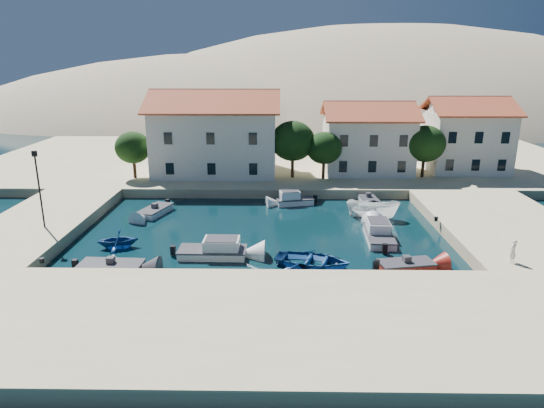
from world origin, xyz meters
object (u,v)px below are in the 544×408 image
Objects in this scene: cabin_cruiser_south at (212,250)px; pedestrian at (513,251)px; cabin_cruiser_east at (379,234)px; boat_east at (372,218)px; lamppost at (38,182)px; building_right at (466,133)px; rowboat_south at (312,266)px; building_left at (216,131)px; building_mid at (367,136)px.

pedestrian is (20.45, -3.07, 1.33)m from cabin_cruiser_south.
cabin_cruiser_east is 5.74m from boat_east.
pedestrian is (34.55, -6.65, -2.95)m from lamppost.
rowboat_south is (-20.11, -27.16, -5.47)m from building_right.
building_right is 1.96× the size of boat_east.
building_left is 1.56× the size of building_right.
rowboat_south is at bearing -13.58° from lamppost.
building_mid is 27.89m from rowboat_south.
rowboat_south is (7.29, -1.59, -0.48)m from cabin_cruiser_south.
building_left is 2.78× the size of rowboat_south.
building_right reaches higher than pedestrian.
building_right is at bearing -21.61° from rowboat_south.
cabin_cruiser_south is (-15.41, -24.58, -4.75)m from building_mid.
lamppost is 3.87× the size of pedestrian.
building_left is 35.48m from pedestrian.
building_left reaches higher than cabin_cruiser_south.
lamppost is 1.18× the size of rowboat_south.
lamppost is at bearing 93.02° from cabin_cruiser_east.
building_left is 2.92× the size of cabin_cruiser_south.
lamppost is (-41.50, -22.00, -0.72)m from building_right.
building_left is at bearing 97.14° from cabin_cruiser_south.
boat_east is (13.50, 9.34, -0.48)m from cabin_cruiser_south.
building_left is 1.40× the size of building_mid.
building_mid is 6.53× the size of pedestrian.
building_mid is 12.04m from building_right.
rowboat_south is (9.89, -25.16, -5.94)m from building_left.
building_mid is 1.69× the size of lamppost.
building_mid is 21.60m from cabin_cruiser_east.
building_right is (30.00, 2.00, -0.46)m from building_left.
cabin_cruiser_south is at bearing -136.97° from building_right.
rowboat_south is (-8.11, -26.16, -5.22)m from building_mid.
rowboat_south is at bearing 165.41° from boat_east.
building_mid is at bearing -2.32° from rowboat_south.
cabin_cruiser_east is at bearing -51.98° from building_left.
building_left reaches higher than cabin_cruiser_east.
cabin_cruiser_east reaches higher than boat_east.
building_right is at bearing -25.57° from boat_east.
building_right reaches higher than cabin_cruiser_south.
lamppost is at bearing 166.61° from cabin_cruiser_south.
pedestrian is at bearing -135.74° from boat_east.
building_left reaches higher than rowboat_south.
rowboat_south is 1.10× the size of boat_east.
building_mid is at bearing -175.24° from building_right.
pedestrian is (13.16, -1.49, 1.80)m from rowboat_south.
rowboat_south is (21.39, -5.16, -4.75)m from lamppost.
building_left is 2.36× the size of lamppost.
building_mid reaches higher than pedestrian.
rowboat_south is at bearing -126.51° from building_right.
boat_east is at bearing -14.68° from rowboat_south.
building_mid is (18.00, 1.00, -0.71)m from building_left.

